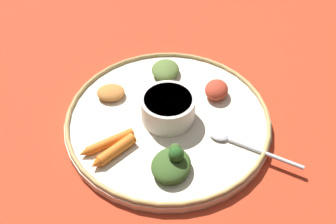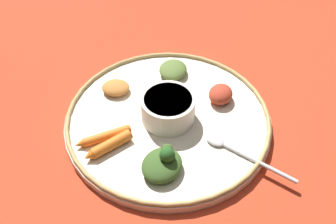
{
  "view_description": "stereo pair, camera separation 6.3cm",
  "coord_description": "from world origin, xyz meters",
  "px_view_note": "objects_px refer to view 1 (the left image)",
  "views": [
    {
      "loc": [
        0.49,
        -0.06,
        0.54
      ],
      "look_at": [
        0.0,
        0.0,
        0.03
      ],
      "focal_mm": 42.76,
      "sensor_mm": 36.0,
      "label": 1
    },
    {
      "loc": [
        0.49,
        0.01,
        0.54
      ],
      "look_at": [
        0.0,
        0.0,
        0.03
      ],
      "focal_mm": 42.76,
      "sensor_mm": 36.0,
      "label": 2
    }
  ],
  "objects_px": {
    "greens_pile": "(172,163)",
    "carrot_near_spoon": "(107,143)",
    "center_bowl": "(168,108)",
    "spoon": "(240,143)",
    "carrot_outer": "(114,151)"
  },
  "relations": [
    {
      "from": "spoon",
      "to": "center_bowl",
      "type": "bearing_deg",
      "value": -124.16
    },
    {
      "from": "spoon",
      "to": "carrot_outer",
      "type": "bearing_deg",
      "value": -90.88
    },
    {
      "from": "spoon",
      "to": "carrot_outer",
      "type": "distance_m",
      "value": 0.21
    },
    {
      "from": "center_bowl",
      "to": "greens_pile",
      "type": "bearing_deg",
      "value": -3.7
    },
    {
      "from": "carrot_near_spoon",
      "to": "center_bowl",
      "type": "bearing_deg",
      "value": 115.75
    },
    {
      "from": "center_bowl",
      "to": "carrot_outer",
      "type": "height_order",
      "value": "center_bowl"
    },
    {
      "from": "greens_pile",
      "to": "carrot_outer",
      "type": "xyz_separation_m",
      "value": [
        -0.04,
        -0.09,
        -0.01
      ]
    },
    {
      "from": "center_bowl",
      "to": "spoon",
      "type": "distance_m",
      "value": 0.14
    },
    {
      "from": "greens_pile",
      "to": "carrot_outer",
      "type": "height_order",
      "value": "greens_pile"
    },
    {
      "from": "spoon",
      "to": "greens_pile",
      "type": "relative_size",
      "value": 1.57
    },
    {
      "from": "spoon",
      "to": "greens_pile",
      "type": "height_order",
      "value": "greens_pile"
    },
    {
      "from": "greens_pile",
      "to": "carrot_near_spoon",
      "type": "height_order",
      "value": "greens_pile"
    },
    {
      "from": "spoon",
      "to": "carrot_near_spoon",
      "type": "distance_m",
      "value": 0.22
    },
    {
      "from": "carrot_near_spoon",
      "to": "carrot_outer",
      "type": "distance_m",
      "value": 0.02
    },
    {
      "from": "greens_pile",
      "to": "carrot_near_spoon",
      "type": "relative_size",
      "value": 0.97
    }
  ]
}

